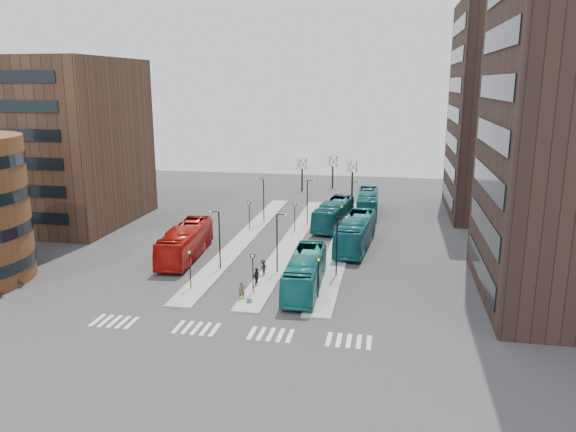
% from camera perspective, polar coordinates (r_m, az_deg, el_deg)
% --- Properties ---
extents(ground, '(160.00, 160.00, 0.00)m').
position_cam_1_polar(ground, '(41.98, -9.84, -13.53)').
color(ground, '#303033').
rests_on(ground, ground).
extents(island_left, '(2.50, 45.00, 0.15)m').
position_cam_1_polar(island_left, '(69.85, -4.42, -2.22)').
color(island_left, gray).
rests_on(island_left, ground).
extents(island_mid, '(2.50, 45.00, 0.15)m').
position_cam_1_polar(island_mid, '(68.58, 0.44, -2.48)').
color(island_mid, gray).
rests_on(island_mid, ground).
extents(island_right, '(2.50, 45.00, 0.15)m').
position_cam_1_polar(island_right, '(67.82, 5.44, -2.73)').
color(island_right, gray).
rests_on(island_right, ground).
extents(suitcase, '(0.48, 0.42, 0.51)m').
position_cam_1_polar(suitcase, '(49.71, -3.97, -8.62)').
color(suitcase, navy).
rests_on(suitcase, ground).
extents(red_bus, '(3.90, 13.02, 3.58)m').
position_cam_1_polar(red_bus, '(62.69, -10.38, -2.61)').
color(red_bus, '#B1120D').
rests_on(red_bus, ground).
extents(teal_bus_a, '(3.13, 12.13, 3.36)m').
position_cam_1_polar(teal_bus_a, '(52.41, 1.75, -5.74)').
color(teal_bus_a, '#16716F').
rests_on(teal_bus_a, ground).
extents(teal_bus_b, '(4.61, 12.68, 3.45)m').
position_cam_1_polar(teal_bus_b, '(75.28, 4.66, 0.22)').
color(teal_bus_b, '#12555C').
rests_on(teal_bus_b, ground).
extents(teal_bus_c, '(4.22, 13.41, 3.68)m').
position_cam_1_polar(teal_bus_c, '(65.83, 6.90, -1.67)').
color(teal_bus_c, '#156169').
rests_on(teal_bus_c, ground).
extents(teal_bus_d, '(3.11, 12.25, 3.40)m').
position_cam_1_polar(teal_bus_d, '(82.84, 8.10, 1.34)').
color(teal_bus_d, '#135B61').
rests_on(teal_bus_d, ground).
extents(traveller, '(0.71, 0.60, 1.66)m').
position_cam_1_polar(traveller, '(50.48, -4.72, -7.58)').
color(traveller, brown).
rests_on(traveller, ground).
extents(commuter_a, '(0.86, 0.69, 1.68)m').
position_cam_1_polar(commuter_a, '(58.28, -10.80, -4.85)').
color(commuter_a, black).
rests_on(commuter_a, ground).
extents(commuter_b, '(0.78, 1.17, 1.84)m').
position_cam_1_polar(commuter_b, '(53.45, -3.22, -6.23)').
color(commuter_b, black).
rests_on(commuter_b, ground).
extents(commuter_c, '(1.03, 1.23, 1.65)m').
position_cam_1_polar(commuter_c, '(56.37, -2.53, -5.26)').
color(commuter_c, black).
rests_on(commuter_c, ground).
extents(bicycle_far, '(1.96, 1.01, 0.98)m').
position_cam_1_polar(bicycle_far, '(59.13, -26.13, -6.12)').
color(bicycle_far, gray).
rests_on(bicycle_far, ground).
extents(crosswalk_stripes, '(22.35, 2.40, 0.01)m').
position_cam_1_polar(crosswalk_stripes, '(44.86, -5.90, -11.54)').
color(crosswalk_stripes, silver).
rests_on(crosswalk_stripes, ground).
extents(office_block, '(25.00, 20.12, 22.00)m').
position_cam_1_polar(office_block, '(84.13, -24.12, 6.91)').
color(office_block, '#4D3223').
rests_on(office_block, ground).
extents(tower_far, '(20.12, 20.00, 30.00)m').
position_cam_1_polar(tower_far, '(86.95, 23.14, 9.83)').
color(tower_far, '#32211C').
rests_on(tower_far, ground).
extents(sign_poles, '(12.45, 22.12, 3.65)m').
position_cam_1_polar(sign_poles, '(61.40, -1.09, -2.13)').
color(sign_poles, black).
rests_on(sign_poles, ground).
extents(lamp_posts, '(14.04, 20.24, 6.12)m').
position_cam_1_polar(lamp_posts, '(65.68, 0.68, -0.04)').
color(lamp_posts, black).
rests_on(lamp_posts, ground).
extents(bare_trees, '(10.97, 8.14, 5.90)m').
position_cam_1_polar(bare_trees, '(99.51, 4.16, 4.07)').
color(bare_trees, black).
rests_on(bare_trees, ground).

